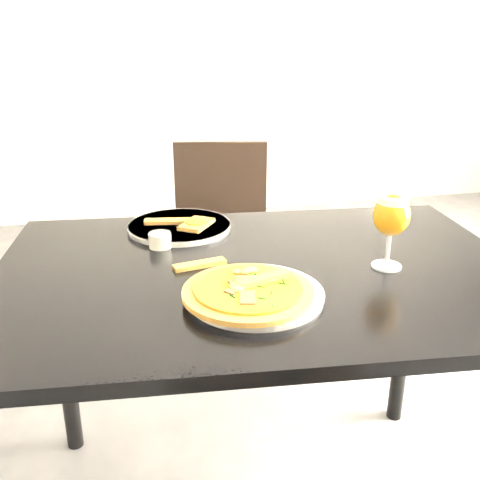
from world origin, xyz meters
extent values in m
cube|color=silver|center=(0.00, 3.00, 1.40)|extent=(5.00, 0.04, 2.80)
cube|color=black|center=(-0.33, 0.29, 0.73)|extent=(1.27, 0.91, 0.03)
cylinder|color=black|center=(-0.83, 0.68, 0.36)|extent=(0.05, 0.05, 0.72)
cylinder|color=black|center=(0.25, 0.58, 0.36)|extent=(0.05, 0.05, 0.72)
cube|color=black|center=(-0.26, 1.12, 0.42)|extent=(0.46, 0.46, 0.04)
cylinder|color=black|center=(-0.45, 1.00, 0.20)|extent=(0.03, 0.03, 0.40)
cylinder|color=black|center=(-0.14, 0.93, 0.20)|extent=(0.03, 0.03, 0.40)
cylinder|color=black|center=(-0.38, 1.31, 0.20)|extent=(0.03, 0.03, 0.40)
cylinder|color=black|center=(-0.07, 1.24, 0.20)|extent=(0.03, 0.03, 0.40)
cube|color=black|center=(-0.22, 1.29, 0.65)|extent=(0.37, 0.10, 0.39)
cylinder|color=silver|center=(-0.37, 0.15, 0.76)|extent=(0.32, 0.32, 0.01)
cylinder|color=#936223|center=(-0.39, 0.14, 0.77)|extent=(0.26, 0.26, 0.01)
cylinder|color=#B6530F|center=(-0.39, 0.14, 0.78)|extent=(0.22, 0.22, 0.01)
cube|color=#513923|center=(-0.36, 0.14, 0.78)|extent=(0.05, 0.03, 0.00)
cube|color=#513923|center=(-0.39, 0.18, 0.78)|extent=(0.03, 0.05, 0.00)
cube|color=#513923|center=(-0.46, 0.14, 0.78)|extent=(0.05, 0.03, 0.00)
cube|color=#513923|center=(-0.39, 0.11, 0.78)|extent=(0.03, 0.05, 0.00)
ellipsoid|color=gold|center=(-0.38, 0.15, 0.79)|extent=(0.02, 0.02, 0.01)
ellipsoid|color=gold|center=(-0.37, 0.20, 0.79)|extent=(0.02, 0.02, 0.01)
ellipsoid|color=gold|center=(-0.40, 0.15, 0.79)|extent=(0.02, 0.02, 0.01)
ellipsoid|color=gold|center=(-0.45, 0.15, 0.79)|extent=(0.02, 0.02, 0.01)
ellipsoid|color=gold|center=(-0.41, 0.13, 0.79)|extent=(0.02, 0.02, 0.01)
ellipsoid|color=gold|center=(-0.41, 0.07, 0.79)|extent=(0.02, 0.02, 0.01)
ellipsoid|color=gold|center=(-0.38, 0.12, 0.79)|extent=(0.02, 0.02, 0.01)
ellipsoid|color=gold|center=(-0.33, 0.12, 0.79)|extent=(0.02, 0.02, 0.01)
cube|color=#0B3F0C|center=(-0.39, 0.15, 0.78)|extent=(0.01, 0.02, 0.00)
cube|color=#0B3F0C|center=(-0.40, 0.18, 0.78)|extent=(0.01, 0.02, 0.00)
cube|color=#0B3F0C|center=(-0.43, 0.19, 0.78)|extent=(0.01, 0.02, 0.00)
cube|color=#0B3F0C|center=(-0.42, 0.15, 0.78)|extent=(0.02, 0.01, 0.00)
cube|color=#0B3F0C|center=(-0.45, 0.14, 0.78)|extent=(0.02, 0.00, 0.00)
cube|color=#0B3F0C|center=(-0.40, 0.13, 0.78)|extent=(0.02, 0.01, 0.00)
cube|color=#0B3F0C|center=(-0.42, 0.10, 0.78)|extent=(0.01, 0.02, 0.00)
cube|color=#0B3F0C|center=(-0.40, 0.07, 0.78)|extent=(0.01, 0.02, 0.00)
cube|color=#0B3F0C|center=(-0.38, 0.11, 0.78)|extent=(0.01, 0.02, 0.00)
cube|color=#0B3F0C|center=(-0.35, 0.10, 0.78)|extent=(0.01, 0.01, 0.00)
cube|color=#0B3F0C|center=(-0.38, 0.13, 0.78)|extent=(0.02, 0.01, 0.00)
cube|color=#0B3F0C|center=(-0.35, 0.15, 0.78)|extent=(0.02, 0.01, 0.00)
cube|color=#0B3F0C|center=(-0.34, 0.18, 0.78)|extent=(0.01, 0.01, 0.00)
cube|color=#936223|center=(-0.35, 0.15, 0.79)|extent=(0.12, 0.06, 0.01)
cylinder|color=silver|center=(-0.47, 0.59, 0.76)|extent=(0.29, 0.29, 0.01)
cube|color=#936223|center=(-0.50, 0.60, 0.77)|extent=(0.13, 0.05, 0.01)
cube|color=#936223|center=(-0.43, 0.56, 0.77)|extent=(0.11, 0.12, 0.01)
cylinder|color=#B6530F|center=(-0.43, 0.56, 0.78)|extent=(0.06, 0.06, 0.00)
cube|color=#936223|center=(-0.46, 0.33, 0.76)|extent=(0.13, 0.05, 0.01)
cylinder|color=silver|center=(-0.54, 0.47, 0.77)|extent=(0.06, 0.06, 0.04)
cylinder|color=gold|center=(-0.54, 0.47, 0.78)|extent=(0.05, 0.05, 0.01)
cylinder|color=silver|center=(-0.04, 0.23, 0.75)|extent=(0.07, 0.07, 0.00)
cylinder|color=silver|center=(-0.04, 0.23, 0.79)|extent=(0.01, 0.01, 0.07)
ellipsoid|color=#A56910|center=(-0.04, 0.23, 0.87)|extent=(0.08, 0.08, 0.09)
cylinder|color=silver|center=(-0.04, 0.23, 0.91)|extent=(0.07, 0.07, 0.02)
camera|label=1|loc=(-0.62, -0.78, 1.25)|focal=40.00mm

